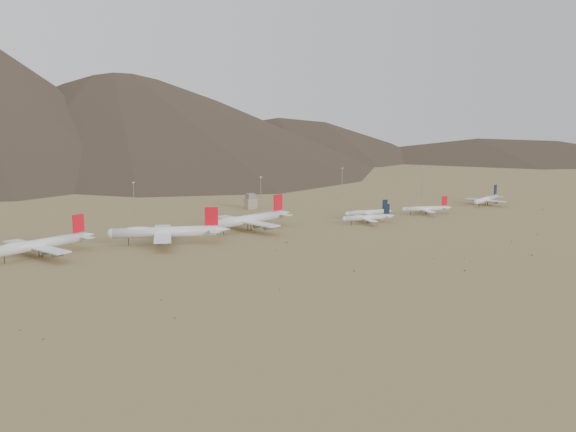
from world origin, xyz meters
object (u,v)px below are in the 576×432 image
narrowbody_a (368,217)px  widebody_east (248,219)px  control_tower (251,202)px  widebody_centre (165,232)px  widebody_west (39,244)px  narrowbody_b (368,213)px

narrowbody_a → widebody_east: bearing=179.3°
widebody_east → control_tower: (43.01, 82.58, -2.09)m
narrowbody_a → widebody_centre: bearing=-169.7°
widebody_centre → narrowbody_a: bearing=18.8°
widebody_centre → widebody_east: widebody_centre is taller
widebody_west → control_tower: (180.05, 96.49, -1.83)m
narrowbody_b → control_tower: 99.18m
widebody_centre → widebody_east: 65.33m
widebody_centre → control_tower: widebody_centre is taller
widebody_west → narrowbody_a: size_ratio=1.67×
widebody_west → widebody_centre: size_ratio=0.94×
widebody_centre → widebody_east: bearing=33.4°
narrowbody_b → narrowbody_a: bearing=-119.5°
control_tower → widebody_east: bearing=-117.5°
widebody_west → widebody_centre: widebody_centre is taller
widebody_east → narrowbody_b: size_ratio=1.81×
narrowbody_a → control_tower: 109.03m
widebody_east → narrowbody_b: 97.70m
widebody_west → control_tower: 204.28m
widebody_centre → widebody_east: size_ratio=1.00×
widebody_west → narrowbody_a: bearing=-22.5°
widebody_west → widebody_centre: bearing=-22.3°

